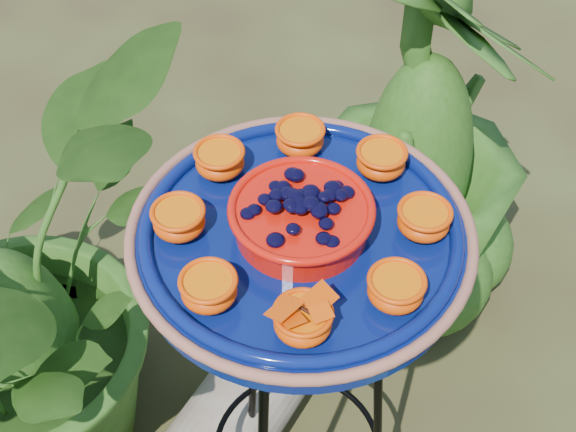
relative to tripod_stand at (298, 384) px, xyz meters
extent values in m
torus|color=black|center=(0.00, 0.00, 0.37)|extent=(0.34, 0.34, 0.02)
cylinder|color=black|center=(-0.04, 0.15, -0.11)|extent=(0.04, 0.09, 0.95)
cylinder|color=black|center=(0.15, -0.04, -0.11)|extent=(0.09, 0.04, 0.95)
cylinder|color=#071456|center=(0.00, 0.00, 0.40)|extent=(0.60, 0.60, 0.04)
torus|color=brown|center=(0.00, 0.00, 0.42)|extent=(0.51, 0.51, 0.02)
torus|color=#071456|center=(0.00, 0.00, 0.43)|extent=(0.47, 0.47, 0.02)
cylinder|color=red|center=(0.00, 0.00, 0.45)|extent=(0.23, 0.23, 0.05)
torus|color=red|center=(0.00, 0.00, 0.47)|extent=(0.21, 0.21, 0.01)
ellipsoid|color=black|center=(0.00, 0.00, 0.48)|extent=(0.17, 0.17, 0.03)
ellipsoid|color=#FF4402|center=(0.16, 0.08, 0.44)|extent=(0.08, 0.08, 0.04)
cylinder|color=orange|center=(0.16, 0.08, 0.46)|extent=(0.07, 0.07, 0.01)
ellipsoid|color=#FF4402|center=(0.06, 0.16, 0.44)|extent=(0.08, 0.08, 0.04)
cylinder|color=orange|center=(0.06, 0.16, 0.46)|extent=(0.07, 0.07, 0.01)
ellipsoid|color=#FF4402|center=(-0.08, 0.16, 0.44)|extent=(0.08, 0.08, 0.04)
cylinder|color=orange|center=(-0.08, 0.16, 0.46)|extent=(0.07, 0.07, 0.01)
ellipsoid|color=#FF4402|center=(-0.16, 0.06, 0.44)|extent=(0.08, 0.08, 0.04)
cylinder|color=orange|center=(-0.16, 0.06, 0.46)|extent=(0.07, 0.07, 0.01)
ellipsoid|color=#FF4402|center=(-0.16, -0.08, 0.44)|extent=(0.08, 0.08, 0.04)
cylinder|color=orange|center=(-0.16, -0.08, 0.46)|extent=(0.07, 0.07, 0.01)
ellipsoid|color=#FF4402|center=(-0.06, -0.16, 0.44)|extent=(0.08, 0.08, 0.04)
cylinder|color=orange|center=(-0.06, -0.16, 0.46)|extent=(0.07, 0.07, 0.01)
ellipsoid|color=#FF4402|center=(0.08, -0.16, 0.44)|extent=(0.08, 0.08, 0.04)
cylinder|color=orange|center=(0.08, -0.16, 0.46)|extent=(0.07, 0.07, 0.01)
ellipsoid|color=#FF4402|center=(0.16, -0.06, 0.44)|extent=(0.08, 0.08, 0.04)
cylinder|color=orange|center=(0.16, -0.06, 0.46)|extent=(0.07, 0.07, 0.01)
cylinder|color=black|center=(-0.06, -0.16, 0.47)|extent=(0.02, 0.03, 0.00)
cube|color=#F14204|center=(-0.08, -0.16, 0.48)|extent=(0.05, 0.05, 0.01)
cube|color=#F14204|center=(-0.03, -0.16, 0.48)|extent=(0.05, 0.05, 0.01)
cylinder|color=tan|center=(0.01, 0.30, -0.47)|extent=(0.67, 0.62, 0.23)
imported|color=#254E14|center=(-0.51, 0.46, -0.08)|extent=(1.14, 1.18, 1.01)
imported|color=#254E14|center=(0.56, 0.62, -0.07)|extent=(0.75, 0.75, 1.03)
camera|label=1|loc=(-0.28, -0.72, 1.29)|focal=50.00mm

